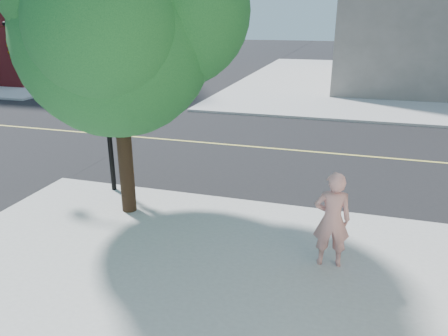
% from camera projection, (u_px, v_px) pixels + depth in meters
% --- Properties ---
extents(ground, '(140.00, 140.00, 0.00)m').
position_uv_depth(ground, '(96.00, 186.00, 10.84)').
color(ground, black).
rests_on(ground, ground).
extents(road_ew, '(140.00, 9.00, 0.01)m').
position_uv_depth(road_ew, '(167.00, 140.00, 14.90)').
color(road_ew, black).
rests_on(road_ew, ground).
extents(sidewalk_nw, '(26.00, 25.00, 0.12)m').
position_uv_depth(sidewalk_nw, '(0.00, 66.00, 36.37)').
color(sidewalk_nw, '#ADADAD').
rests_on(sidewalk_nw, ground).
extents(man_on_phone, '(0.66, 0.48, 1.66)m').
position_uv_depth(man_on_phone, '(332.00, 220.00, 6.96)').
color(man_on_phone, '#D89089').
rests_on(man_on_phone, sidewalk_se).
extents(street_tree, '(4.68, 4.25, 6.21)m').
position_uv_depth(street_tree, '(119.00, 15.00, 7.87)').
color(street_tree, black).
rests_on(street_tree, sidewalk_se).
extents(signal_pole, '(3.55, 0.40, 4.01)m').
position_uv_depth(signal_pole, '(27.00, 49.00, 9.76)').
color(signal_pole, black).
rests_on(signal_pole, sidewalk_se).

